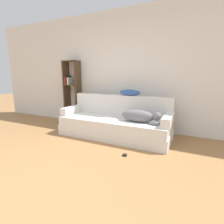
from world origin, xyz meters
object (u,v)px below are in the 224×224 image
couch (114,128)px  power_adapter (125,155)px  dog (140,116)px  laptop (110,118)px  bookshelf (72,89)px  throw_pillow (130,93)px

couch → power_adapter: 0.93m
dog → laptop: bearing=179.2°
couch → power_adapter: bearing=-54.1°
couch → dog: size_ratio=3.01×
bookshelf → power_adapter: size_ratio=27.13×
dog → throw_pillow: throw_pillow is taller
laptop → bookshelf: size_ratio=0.22×
throw_pillow → bookshelf: 1.72m
laptop → bookshelf: (-1.43, 0.61, 0.51)m
laptop → throw_pillow: throw_pillow is taller
dog → laptop: size_ratio=2.11×
couch → bookshelf: bookshelf is taller
throw_pillow → couch: bearing=-122.9°
power_adapter → dog: bearing=88.1°
laptop → power_adapter: (0.60, -0.70, -0.38)m
couch → throw_pillow: throw_pillow is taller
couch → dog: bearing=-5.5°
bookshelf → dog: bearing=-16.7°
couch → dog: (0.56, -0.05, 0.31)m
dog → bookshelf: bookshelf is taller
dog → bookshelf: 2.18m
dog → power_adapter: bearing=-91.9°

